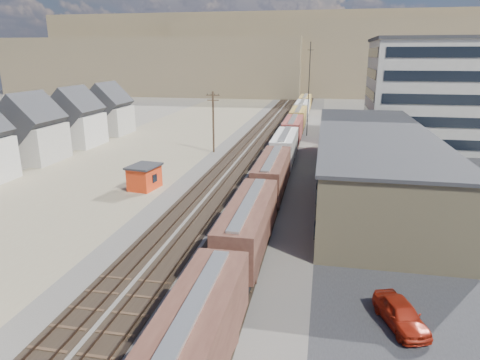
% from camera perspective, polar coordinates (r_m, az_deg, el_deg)
% --- Properties ---
extents(ground, '(300.00, 300.00, 0.00)m').
position_cam_1_polar(ground, '(31.20, -7.80, -13.88)').
color(ground, '#6B6356').
rests_on(ground, ground).
extents(ballast_bed, '(18.00, 200.00, 0.06)m').
position_cam_1_polar(ballast_bed, '(77.53, 4.10, 4.71)').
color(ballast_bed, '#4C4742').
rests_on(ballast_bed, ground).
extents(dirt_yard, '(24.00, 180.00, 0.03)m').
position_cam_1_polar(dirt_yard, '(73.28, -12.66, 3.66)').
color(dirt_yard, '#85735B').
rests_on(dirt_yard, ground).
extents(asphalt_lot, '(26.00, 120.00, 0.04)m').
position_cam_1_polar(asphalt_lot, '(63.68, 22.36, 0.92)').
color(asphalt_lot, '#232326').
rests_on(asphalt_lot, ground).
extents(rail_tracks, '(11.40, 200.00, 0.24)m').
position_cam_1_polar(rail_tracks, '(77.58, 3.70, 4.79)').
color(rail_tracks, black).
rests_on(rail_tracks, ground).
extents(freight_train, '(3.00, 119.74, 4.46)m').
position_cam_1_polar(freight_train, '(70.29, 6.57, 5.73)').
color(freight_train, black).
rests_on(freight_train, ground).
extents(warehouse, '(12.40, 40.40, 7.25)m').
position_cam_1_polar(warehouse, '(52.12, 17.21, 2.33)').
color(warehouse, tan).
rests_on(warehouse, ground).
extents(office_tower, '(22.60, 18.60, 18.45)m').
position_cam_1_polar(office_tower, '(82.75, 24.63, 10.50)').
color(office_tower, '#9E998E').
rests_on(office_tower, ground).
extents(utility_pole_north, '(2.20, 0.32, 10.00)m').
position_cam_1_polar(utility_pole_north, '(70.43, -3.58, 7.90)').
color(utility_pole_north, '#382619').
rests_on(utility_pole_north, ground).
extents(radio_mast, '(1.20, 0.16, 18.00)m').
position_cam_1_polar(radio_mast, '(85.69, 9.15, 11.81)').
color(radio_mast, black).
rests_on(radio_mast, ground).
extents(townhouse_row, '(8.15, 68.16, 10.47)m').
position_cam_1_polar(townhouse_row, '(67.31, -29.13, 4.63)').
color(townhouse_row, '#B7B2A8').
rests_on(townhouse_row, ground).
extents(hills_north, '(265.00, 80.00, 32.00)m').
position_cam_1_polar(hills_north, '(193.52, 8.77, 15.73)').
color(hills_north, brown).
rests_on(hills_north, ground).
extents(maintenance_shed, '(3.70, 4.46, 2.96)m').
position_cam_1_polar(maintenance_shed, '(52.71, -12.63, 0.42)').
color(maintenance_shed, red).
rests_on(maintenance_shed, ground).
extents(parked_car_red, '(3.27, 4.99, 1.58)m').
position_cam_1_polar(parked_car_red, '(28.34, 20.65, -16.41)').
color(parked_car_red, '#A2210E').
rests_on(parked_car_red, ground).
extents(parked_car_blue, '(3.80, 5.45, 1.38)m').
position_cam_1_polar(parked_car_blue, '(78.15, 24.43, 3.87)').
color(parked_car_blue, navy).
rests_on(parked_car_blue, ground).
extents(parked_car_far, '(2.53, 4.77, 1.54)m').
position_cam_1_polar(parked_car_far, '(89.08, 24.68, 5.27)').
color(parked_car_far, silver).
rests_on(parked_car_far, ground).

